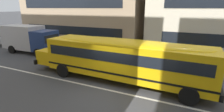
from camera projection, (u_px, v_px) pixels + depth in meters
ground_plane at (109, 90)px, 9.90m from camera, size 400.00×400.00×0.00m
sidewalk_far at (142, 59)px, 16.04m from camera, size 120.00×3.00×0.01m
lane_centreline at (109, 90)px, 9.89m from camera, size 110.00×0.16×0.01m
school_bus at (120, 57)px, 10.80m from camera, size 12.26×3.06×2.73m
box_truck at (29, 38)px, 17.89m from camera, size 6.09×2.57×2.82m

